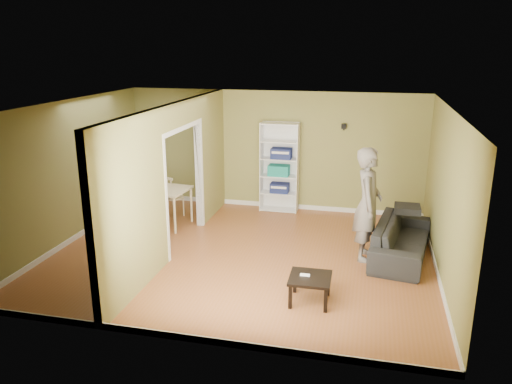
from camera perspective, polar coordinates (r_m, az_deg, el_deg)
room_shell at (r=8.39m, az=-1.64°, el=1.02°), size 6.50×6.50×6.50m
partition at (r=8.77m, az=-9.25°, el=1.49°), size 0.22×5.50×2.60m
wall_speaker at (r=10.65m, az=10.01°, el=7.41°), size 0.10×0.10×0.10m
sofa at (r=8.98m, az=16.35°, el=-4.62°), size 2.24×1.24×0.81m
person at (r=8.52m, az=12.73°, el=-0.30°), size 0.84×0.66×2.27m
bookshelf at (r=10.90m, az=2.75°, el=2.89°), size 0.82×0.36×1.95m
paper_box_navy_a at (r=10.97m, az=2.73°, el=0.49°), size 0.40×0.26×0.21m
paper_box_teal at (r=10.87m, az=2.62°, el=2.50°), size 0.45×0.29×0.23m
paper_box_navy_b at (r=10.77m, az=2.92°, el=4.44°), size 0.44×0.28×0.22m
coffee_table at (r=7.21m, az=6.20°, el=-10.03°), size 0.59×0.59×0.39m
game_controller at (r=7.20m, az=5.63°, el=-9.41°), size 0.14×0.04×0.03m
dining_table at (r=10.24m, az=-11.19°, el=0.03°), size 1.23×0.82×0.77m
chair_left at (r=10.69m, az=-14.93°, el=-0.70°), size 0.55×0.55×0.96m
chair_near at (r=9.78m, az=-11.85°, el=-1.88°), size 0.50×0.50×1.02m
chair_far at (r=10.73m, az=-9.40°, el=-0.45°), size 0.55×0.55×0.90m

